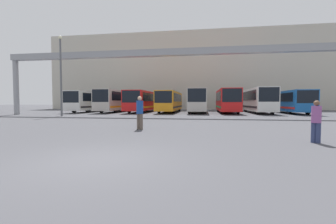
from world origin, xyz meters
name	(u,v)px	position (x,y,z in m)	size (l,w,h in m)	color
ground_plane	(97,161)	(0.00, 0.00, 0.00)	(200.00, 200.00, 0.00)	#47474C
building_backdrop	(190,74)	(0.00, 45.69, 7.91)	(60.15, 12.00, 15.82)	#B7B2A3
overhead_gantry	(177,58)	(0.00, 18.59, 6.23)	(39.67, 0.80, 7.21)	gray
bus_slot_0	(92,100)	(-14.44, 27.48, 1.77)	(2.50, 11.35, 3.08)	silver
bus_slot_1	(117,100)	(-10.31, 27.65, 1.89)	(2.45, 11.69, 3.27)	beige
bus_slot_2	(143,100)	(-6.19, 27.82, 1.78)	(2.62, 12.04, 3.09)	red
bus_slot_3	(170,101)	(-2.06, 27.90, 1.73)	(2.44, 12.18, 3.00)	orange
bus_slot_4	(198,100)	(2.06, 26.90, 1.88)	(2.44, 10.20, 3.28)	beige
bus_slot_5	(227,100)	(6.19, 27.24, 1.86)	(2.50, 10.86, 3.24)	red
bus_slot_6	(258,99)	(10.31, 27.22, 1.92)	(2.50, 10.84, 3.35)	silver
bus_slot_7	(289,101)	(14.44, 27.35, 1.71)	(2.52, 11.09, 2.97)	#1959A5
pedestrian_near_right	(140,112)	(-0.74, 6.73, 0.99)	(0.39, 0.39, 1.87)	brown
pedestrian_near_center	(316,120)	(7.00, 3.70, 0.85)	(0.33, 0.33, 1.61)	navy
lamp_post	(61,73)	(-12.35, 16.77, 4.67)	(0.36, 0.36, 8.61)	#595B60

